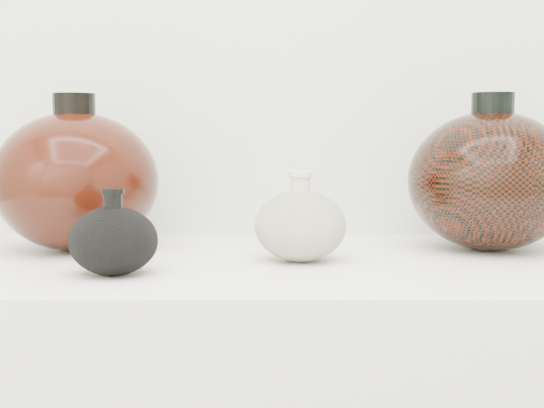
{
  "coord_description": "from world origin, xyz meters",
  "views": [
    {
      "loc": [
        0.02,
        -0.09,
        1.08
      ],
      "look_at": [
        0.01,
        0.92,
        0.98
      ],
      "focal_mm": 50.0,
      "sensor_mm": 36.0,
      "label": 1
    }
  ],
  "objects_px": {
    "cream_gourd_vase": "(300,225)",
    "right_round_pot": "(491,180)",
    "left_round_pot": "(76,181)",
    "black_gourd_vase": "(113,240)"
  },
  "relations": [
    {
      "from": "black_gourd_vase",
      "to": "cream_gourd_vase",
      "type": "bearing_deg",
      "value": 23.61
    },
    {
      "from": "right_round_pot",
      "to": "black_gourd_vase",
      "type": "bearing_deg",
      "value": -159.04
    },
    {
      "from": "cream_gourd_vase",
      "to": "left_round_pot",
      "type": "height_order",
      "value": "left_round_pot"
    },
    {
      "from": "black_gourd_vase",
      "to": "cream_gourd_vase",
      "type": "height_order",
      "value": "cream_gourd_vase"
    },
    {
      "from": "cream_gourd_vase",
      "to": "left_round_pot",
      "type": "bearing_deg",
      "value": 164.3
    },
    {
      "from": "black_gourd_vase",
      "to": "right_round_pot",
      "type": "bearing_deg",
      "value": 20.96
    },
    {
      "from": "black_gourd_vase",
      "to": "right_round_pot",
      "type": "xyz_separation_m",
      "value": [
        0.52,
        0.2,
        0.06
      ]
    },
    {
      "from": "black_gourd_vase",
      "to": "left_round_pot",
      "type": "bearing_deg",
      "value": 116.22
    },
    {
      "from": "cream_gourd_vase",
      "to": "left_round_pot",
      "type": "distance_m",
      "value": 0.35
    },
    {
      "from": "cream_gourd_vase",
      "to": "right_round_pot",
      "type": "xyz_separation_m",
      "value": [
        0.29,
        0.1,
        0.06
      ]
    }
  ]
}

